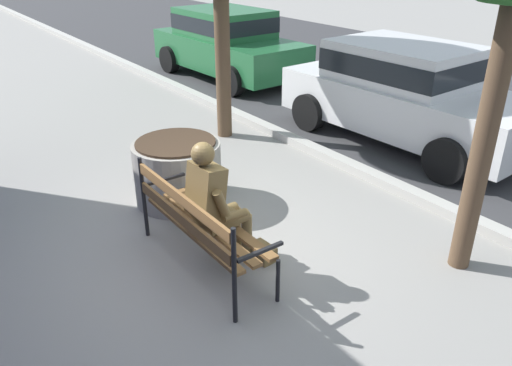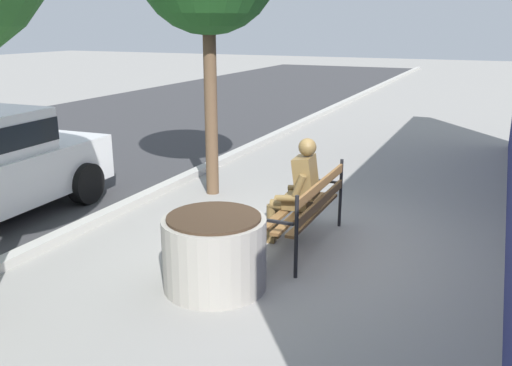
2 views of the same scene
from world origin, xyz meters
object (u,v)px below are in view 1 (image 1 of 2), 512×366
Objects in this scene: park_bench at (197,221)px; parked_car_white at (405,90)px; bronze_statue_seated at (220,207)px; parked_car_green at (227,41)px; concrete_planter at (178,171)px.

parked_car_white is (-1.17, 4.51, 0.30)m from park_bench.
park_bench is 1.32× the size of bronze_statue_seated.
parked_car_green and parked_car_white have the same top height.
concrete_planter is at bearing -38.85° from parked_car_green.
parked_car_green is 5.18m from parked_car_white.
parked_car_white is (5.18, 0.00, 0.00)m from parked_car_green.
parked_car_green reaches higher than park_bench.
park_bench is at bearing -35.34° from parked_car_green.
parked_car_green is at bearing 141.15° from concrete_planter.
bronze_statue_seated is 0.33× the size of parked_car_white.
parked_car_green is at bearing 144.66° from park_bench.
bronze_statue_seated is at bearing -73.80° from parked_car_white.
parked_car_green is (-4.92, 3.96, 0.44)m from concrete_planter.
bronze_statue_seated is 1.26× the size of concrete_planter.
concrete_planter is 0.26× the size of parked_car_green.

